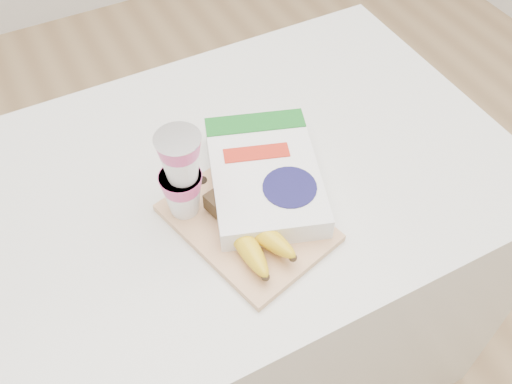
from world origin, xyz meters
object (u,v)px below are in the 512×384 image
(cereal_box, at_px, (265,177))
(cutting_board, at_px, (247,223))
(table, at_px, (236,285))
(bananas, at_px, (247,231))
(yogurt_stack, at_px, (181,173))

(cereal_box, bearing_deg, cutting_board, -118.56)
(table, bearing_deg, bananas, -105.53)
(table, height_order, bananas, bananas)
(cutting_board, bearing_deg, bananas, -133.00)
(table, xyz_separation_m, cereal_box, (0.04, -0.06, 0.44))
(bananas, bearing_deg, cutting_board, 62.10)
(yogurt_stack, xyz_separation_m, cereal_box, (0.15, -0.01, -0.08))
(cutting_board, xyz_separation_m, bananas, (-0.02, -0.03, 0.03))
(cutting_board, bearing_deg, cereal_box, 27.41)
(cutting_board, xyz_separation_m, cereal_box, (0.07, 0.06, 0.02))
(bananas, distance_m, cereal_box, 0.13)
(yogurt_stack, bearing_deg, cereal_box, -4.17)
(table, bearing_deg, cutting_board, -101.82)
(table, relative_size, cereal_box, 3.38)
(table, height_order, cutting_board, cutting_board)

